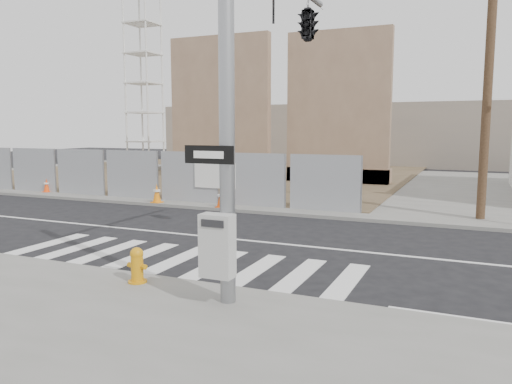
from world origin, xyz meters
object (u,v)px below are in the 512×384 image
at_px(crane_tower, 143,40).
at_px(traffic_cone_b, 47,185).
at_px(fire_hydrant, 137,265).
at_px(signal_pole, 286,45).
at_px(traffic_cone_c, 157,193).
at_px(traffic_cone_d, 221,198).

xyz_separation_m(crane_tower, traffic_cone_b, (3.19, -12.06, -8.60)).
distance_m(crane_tower, traffic_cone_b, 15.15).
relative_size(fire_hydrant, traffic_cone_b, 1.10).
height_order(crane_tower, fire_hydrant, crane_tower).
distance_m(signal_pole, traffic_cone_c, 10.83).
relative_size(signal_pole, traffic_cone_b, 11.23).
relative_size(fire_hydrant, traffic_cone_c, 0.92).
distance_m(crane_tower, fire_hydrant, 27.85).
height_order(fire_hydrant, traffic_cone_d, traffic_cone_d).
bearing_deg(traffic_cone_d, fire_hydrant, -72.33).
xyz_separation_m(fire_hydrant, traffic_cone_b, (-12.24, 9.49, -0.03)).
bearing_deg(signal_pole, crane_tower, 132.57).
relative_size(fire_hydrant, traffic_cone_d, 0.99).
bearing_deg(traffic_cone_d, traffic_cone_c, -180.00).
distance_m(signal_pole, fire_hydrant, 5.41).
bearing_deg(traffic_cone_c, crane_tower, 127.43).
bearing_deg(crane_tower, traffic_cone_b, -75.18).
bearing_deg(crane_tower, fire_hydrant, -54.40).
relative_size(signal_pole, traffic_cone_d, 10.17).
relative_size(crane_tower, fire_hydrant, 26.58).
height_order(crane_tower, traffic_cone_d, crane_tower).
bearing_deg(fire_hydrant, traffic_cone_d, 123.51).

